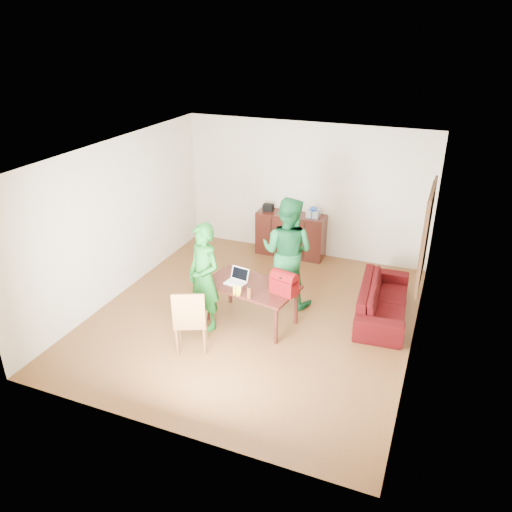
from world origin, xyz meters
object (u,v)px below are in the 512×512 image
at_px(laptop, 235,281).
at_px(sofa, 383,300).
at_px(red_bag, 284,285).
at_px(bottle, 249,292).
at_px(person_near, 204,277).
at_px(table, 251,289).
at_px(chair, 191,331).
at_px(person_far, 287,252).

distance_m(laptop, sofa, 2.45).
bearing_deg(red_bag, bottle, -127.44).
height_order(bottle, red_bag, red_bag).
relative_size(laptop, red_bag, 0.87).
xyz_separation_m(bottle, sofa, (1.80, 1.38, -0.49)).
height_order(person_near, bottle, person_near).
height_order(bottle, sofa, bottle).
distance_m(table, chair, 1.17).
xyz_separation_m(person_near, person_far, (0.93, 1.19, 0.08)).
xyz_separation_m(chair, red_bag, (1.10, 0.94, 0.52)).
relative_size(chair, laptop, 2.95).
relative_size(laptop, bottle, 1.71).
xyz_separation_m(chair, bottle, (0.67, 0.61, 0.48)).
bearing_deg(chair, table, 37.85).
relative_size(red_bag, sofa, 0.21).
xyz_separation_m(person_far, bottle, (-0.18, -1.21, -0.17)).
height_order(person_near, sofa, person_near).
height_order(person_near, red_bag, person_near).
bearing_deg(person_near, red_bag, 39.55).
bearing_deg(laptop, table, 22.29).
bearing_deg(person_far, chair, 69.11).
height_order(chair, bottle, chair).
bearing_deg(red_bag, person_far, 120.98).
relative_size(person_near, person_far, 0.91).
xyz_separation_m(table, laptop, (-0.25, -0.06, 0.12)).
height_order(chair, sofa, chair).
relative_size(table, red_bag, 3.92).
distance_m(person_near, person_far, 1.52).
bearing_deg(sofa, chair, 124.42).
bearing_deg(red_bag, table, -171.06).
height_order(table, sofa, table).
relative_size(bottle, red_bag, 0.51).
bearing_deg(bottle, laptop, 138.34).
bearing_deg(bottle, red_bag, 37.45).
bearing_deg(laptop, bottle, -31.77).
xyz_separation_m(person_near, bottle, (0.75, -0.02, -0.09)).
bearing_deg(table, laptop, -157.64).
xyz_separation_m(person_far, laptop, (-0.56, -0.87, -0.23)).
bearing_deg(red_bag, laptop, -165.29).
relative_size(table, bottle, 7.73).
bearing_deg(bottle, table, 108.16).
bearing_deg(sofa, bottle, 123.12).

